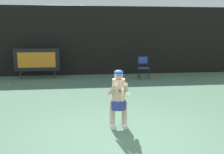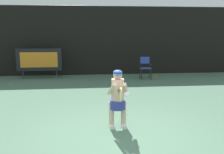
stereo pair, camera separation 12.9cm
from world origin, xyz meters
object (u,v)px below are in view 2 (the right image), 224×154
object	(u,v)px
scoreboard	(39,60)
umpire_chair	(145,66)
tennis_player	(118,97)
tennis_ball_loose	(11,84)
water_bottle	(156,77)
tennis_racket	(121,94)

from	to	relation	value
scoreboard	umpire_chair	xyz separation A→B (m)	(5.24, -0.59, -0.33)
scoreboard	tennis_player	bearing A→B (deg)	-66.29
umpire_chair	tennis_player	size ratio (longest dim) A/B	0.75
tennis_player	tennis_ball_loose	world-z (taller)	tennis_player
scoreboard	water_bottle	distance (m)	5.84
tennis_player	tennis_racket	size ratio (longest dim) A/B	2.39
scoreboard	umpire_chair	distance (m)	5.28
scoreboard	water_bottle	xyz separation A→B (m)	(5.71, -0.93, -0.82)
umpire_chair	tennis_ball_loose	world-z (taller)	umpire_chair
tennis_racket	tennis_ball_loose	bearing A→B (deg)	132.85
tennis_ball_loose	scoreboard	bearing A→B (deg)	56.41
tennis_player	scoreboard	bearing A→B (deg)	113.71
tennis_player	tennis_racket	world-z (taller)	tennis_player
umpire_chair	tennis_racket	size ratio (longest dim) A/B	1.79
tennis_player	tennis_ball_loose	size ratio (longest dim) A/B	21.16
tennis_player	tennis_racket	xyz separation A→B (m)	(-0.01, -0.58, 0.21)
umpire_chair	tennis_player	distance (m)	6.71
water_bottle	tennis_racket	world-z (taller)	tennis_racket
water_bottle	umpire_chair	bearing A→B (deg)	144.31
scoreboard	tennis_racket	size ratio (longest dim) A/B	3.65
tennis_ball_loose	water_bottle	bearing A→B (deg)	5.06
tennis_racket	tennis_ball_loose	world-z (taller)	tennis_racket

